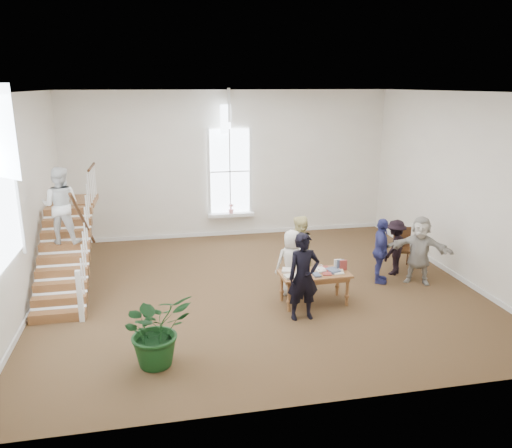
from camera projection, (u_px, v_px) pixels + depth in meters
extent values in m
plane|color=#4A311D|center=(258.00, 288.00, 11.79)|extent=(10.00, 10.00, 0.00)
plane|color=silver|center=(229.00, 165.00, 15.43)|extent=(10.00, 0.00, 10.00)
plane|color=silver|center=(324.00, 264.00, 6.93)|extent=(10.00, 0.00, 10.00)
plane|color=silver|center=(20.00, 206.00, 10.24)|extent=(0.00, 9.00, 9.00)
plane|color=silver|center=(460.00, 187.00, 12.12)|extent=(0.00, 9.00, 9.00)
plane|color=white|center=(259.00, 92.00, 10.57)|extent=(10.00, 10.00, 0.00)
cube|color=white|center=(231.00, 215.00, 15.67)|extent=(1.45, 0.28, 0.10)
plane|color=white|center=(230.00, 172.00, 15.42)|extent=(2.60, 0.00, 2.60)
plane|color=white|center=(229.00, 119.00, 14.99)|extent=(0.60, 0.60, 0.85)
plane|color=white|center=(0.00, 206.00, 8.74)|extent=(0.00, 2.40, 2.40)
cube|color=white|center=(231.00, 233.00, 15.99)|extent=(10.00, 0.04, 0.12)
imported|color=pink|center=(231.00, 209.00, 15.59)|extent=(0.17, 0.17, 0.30)
cube|color=brown|center=(58.00, 315.00, 10.18)|extent=(1.10, 0.30, 0.20)
cube|color=brown|center=(60.00, 300.00, 10.41)|extent=(1.10, 0.30, 0.20)
cube|color=brown|center=(61.00, 286.00, 10.64)|extent=(1.10, 0.30, 0.20)
cube|color=brown|center=(62.00, 272.00, 10.87)|extent=(1.10, 0.30, 0.20)
cube|color=brown|center=(64.00, 259.00, 11.10)|extent=(1.10, 0.30, 0.20)
cube|color=brown|center=(65.00, 246.00, 11.33)|extent=(1.10, 0.30, 0.20)
cube|color=brown|center=(66.00, 234.00, 11.56)|extent=(1.10, 0.30, 0.20)
cube|color=brown|center=(68.00, 223.00, 11.79)|extent=(1.10, 0.30, 0.20)
cube|color=brown|center=(69.00, 211.00, 12.02)|extent=(1.10, 0.30, 0.20)
cube|color=brown|center=(74.00, 201.00, 12.86)|extent=(1.10, 1.20, 0.12)
cube|color=white|center=(80.00, 296.00, 10.01)|extent=(0.10, 0.10, 1.10)
cylinder|color=#36190E|center=(84.00, 221.00, 10.96)|extent=(0.07, 2.74, 1.86)
imported|color=silver|center=(61.00, 205.00, 11.07)|extent=(0.94, 0.79, 1.72)
cube|color=brown|center=(315.00, 274.00, 10.82)|extent=(1.53, 0.80, 0.05)
cube|color=brown|center=(314.00, 277.00, 10.84)|extent=(1.41, 0.68, 0.10)
cylinder|color=brown|center=(289.00, 297.00, 10.52)|extent=(0.07, 0.07, 0.66)
cylinder|color=brown|center=(347.00, 292.00, 10.80)|extent=(0.07, 0.07, 0.66)
cylinder|color=brown|center=(282.00, 287.00, 11.04)|extent=(0.07, 0.07, 0.66)
cylinder|color=brown|center=(337.00, 282.00, 11.32)|extent=(0.07, 0.07, 0.66)
cube|color=silver|center=(338.00, 273.00, 10.79)|extent=(0.24, 0.21, 0.03)
cube|color=beige|center=(320.00, 268.00, 11.09)|extent=(0.27, 0.31, 0.02)
cube|color=tan|center=(300.00, 270.00, 10.91)|extent=(0.24, 0.32, 0.04)
cube|color=silver|center=(333.00, 269.00, 10.98)|extent=(0.18, 0.24, 0.02)
cube|color=#4C5972|center=(317.00, 275.00, 10.66)|extent=(0.15, 0.25, 0.04)
cube|color=maroon|center=(323.00, 269.00, 10.98)|extent=(0.30, 0.35, 0.05)
cube|color=white|center=(298.00, 277.00, 10.50)|extent=(0.28, 0.35, 0.05)
cube|color=#BFB299|center=(320.00, 268.00, 11.04)|extent=(0.22, 0.28, 0.03)
cube|color=silver|center=(320.00, 270.00, 10.90)|extent=(0.23, 0.28, 0.05)
cube|color=beige|center=(290.00, 277.00, 10.54)|extent=(0.26, 0.25, 0.05)
cube|color=tan|center=(297.00, 274.00, 10.72)|extent=(0.20, 0.26, 0.04)
cube|color=silver|center=(287.00, 270.00, 10.89)|extent=(0.29, 0.33, 0.05)
cube|color=#4C5972|center=(333.00, 271.00, 10.87)|extent=(0.30, 0.34, 0.06)
cube|color=maroon|center=(327.00, 273.00, 10.75)|extent=(0.23, 0.26, 0.03)
cube|color=white|center=(321.00, 269.00, 10.96)|extent=(0.18, 0.24, 0.05)
cube|color=#BFB299|center=(339.00, 270.00, 10.95)|extent=(0.25, 0.33, 0.04)
cube|color=silver|center=(305.00, 274.00, 10.69)|extent=(0.19, 0.23, 0.06)
imported|color=black|center=(303.00, 277.00, 10.06)|extent=(0.69, 0.48, 1.82)
imported|color=silver|center=(292.00, 263.00, 11.30)|extent=(0.74, 0.49, 1.52)
imported|color=beige|center=(299.00, 251.00, 11.81)|extent=(1.04, 0.99, 1.70)
imported|color=navy|center=(381.00, 251.00, 11.96)|extent=(0.74, 1.01, 1.60)
imported|color=black|center=(395.00, 247.00, 12.52)|extent=(1.04, 0.99, 1.41)
imported|color=#B6B0A4|center=(419.00, 250.00, 11.93)|extent=(1.57, 1.22, 1.66)
imported|color=#123815|center=(156.00, 329.00, 8.45)|extent=(1.49, 1.41, 1.31)
cube|color=#36190E|center=(404.00, 250.00, 13.01)|extent=(0.52, 0.52, 0.05)
cube|color=#36190E|center=(402.00, 237.00, 13.13)|extent=(0.46, 0.11, 0.54)
cylinder|color=#36190E|center=(398.00, 261.00, 12.89)|extent=(0.04, 0.04, 0.48)
cylinder|color=#36190E|center=(412.00, 261.00, 12.91)|extent=(0.04, 0.04, 0.48)
cylinder|color=#36190E|center=(394.00, 257.00, 13.24)|extent=(0.04, 0.04, 0.48)
cylinder|color=#36190E|center=(407.00, 256.00, 13.26)|extent=(0.04, 0.04, 0.48)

